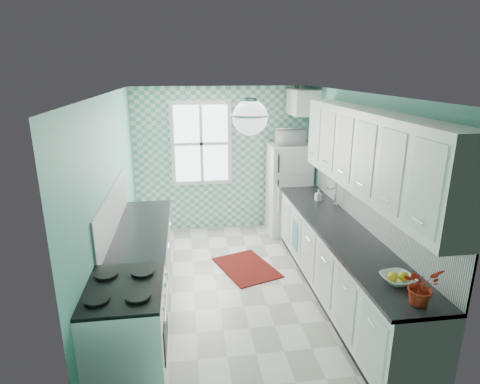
{
  "coord_description": "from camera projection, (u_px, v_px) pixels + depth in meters",
  "views": [
    {
      "loc": [
        -0.63,
        -4.63,
        2.76
      ],
      "look_at": [
        0.05,
        0.25,
        1.25
      ],
      "focal_mm": 30.0,
      "sensor_mm": 36.0,
      "label": 1
    }
  ],
  "objects": [
    {
      "name": "floor",
      "position": [
        239.0,
        289.0,
        5.28
      ],
      "size": [
        3.0,
        4.4,
        0.02
      ],
      "primitive_type": "cube",
      "color": "silver",
      "rests_on": "ground"
    },
    {
      "name": "ceiling",
      "position": [
        239.0,
        93.0,
        4.54
      ],
      "size": [
        3.0,
        4.4,
        0.02
      ],
      "primitive_type": "cube",
      "color": "white",
      "rests_on": "wall_back"
    },
    {
      "name": "wall_back",
      "position": [
        222.0,
        160.0,
        7.0
      ],
      "size": [
        3.0,
        0.02,
        2.5
      ],
      "primitive_type": "cube",
      "color": "#57A791",
      "rests_on": "floor"
    },
    {
      "name": "wall_front",
      "position": [
        281.0,
        294.0,
        2.82
      ],
      "size": [
        3.0,
        0.02,
        2.5
      ],
      "primitive_type": "cube",
      "color": "#57A791",
      "rests_on": "floor"
    },
    {
      "name": "wall_left",
      "position": [
        112.0,
        204.0,
        4.71
      ],
      "size": [
        0.02,
        4.4,
        2.5
      ],
      "primitive_type": "cube",
      "color": "#57A791",
      "rests_on": "floor"
    },
    {
      "name": "wall_right",
      "position": [
        356.0,
        193.0,
        5.11
      ],
      "size": [
        0.02,
        4.4,
        2.5
      ],
      "primitive_type": "cube",
      "color": "#57A791",
      "rests_on": "floor"
    },
    {
      "name": "accent_wall",
      "position": [
        222.0,
        160.0,
        6.98
      ],
      "size": [
        3.0,
        0.01,
        2.5
      ],
      "primitive_type": "cube",
      "color": "#5BAE96",
      "rests_on": "wall_back"
    },
    {
      "name": "window",
      "position": [
        201.0,
        144.0,
        6.82
      ],
      "size": [
        1.04,
        0.05,
        1.44
      ],
      "color": "white",
      "rests_on": "wall_back"
    },
    {
      "name": "backsplash_right",
      "position": [
        368.0,
        207.0,
        4.75
      ],
      "size": [
        0.02,
        3.6,
        0.51
      ],
      "primitive_type": "cube",
      "color": "white",
      "rests_on": "wall_right"
    },
    {
      "name": "backsplash_left",
      "position": [
        113.0,
        210.0,
        4.66
      ],
      "size": [
        0.02,
        2.15,
        0.51
      ],
      "primitive_type": "cube",
      "color": "white",
      "rests_on": "wall_left"
    },
    {
      "name": "upper_cabinets_right",
      "position": [
        368.0,
        153.0,
        4.33
      ],
      "size": [
        0.33,
        3.2,
        0.9
      ],
      "primitive_type": "cube",
      "color": "silver",
      "rests_on": "wall_right"
    },
    {
      "name": "upper_cabinet_fridge",
      "position": [
        303.0,
        102.0,
        6.52
      ],
      "size": [
        0.4,
        0.74,
        0.4
      ],
      "primitive_type": "cube",
      "color": "silver",
      "rests_on": "wall_right"
    },
    {
      "name": "ceiling_light",
      "position": [
        250.0,
        117.0,
        3.84
      ],
      "size": [
        0.34,
        0.34,
        0.35
      ],
      "color": "silver",
      "rests_on": "ceiling"
    },
    {
      "name": "base_cabinets_right",
      "position": [
        340.0,
        266.0,
        4.93
      ],
      "size": [
        0.6,
        3.6,
        0.9
      ],
      "primitive_type": "cube",
      "color": "white",
      "rests_on": "floor"
    },
    {
      "name": "countertop_right",
      "position": [
        341.0,
        230.0,
        4.79
      ],
      "size": [
        0.63,
        3.6,
        0.04
      ],
      "primitive_type": "cube",
      "color": "black",
      "rests_on": "base_cabinets_right"
    },
    {
      "name": "base_cabinets_left",
      "position": [
        143.0,
        266.0,
        4.92
      ],
      "size": [
        0.6,
        2.15,
        0.9
      ],
      "primitive_type": "cube",
      "color": "white",
      "rests_on": "floor"
    },
    {
      "name": "countertop_left",
      "position": [
        141.0,
        230.0,
        4.78
      ],
      "size": [
        0.63,
        2.15,
        0.04
      ],
      "primitive_type": "cube",
      "color": "black",
      "rests_on": "base_cabinets_left"
    },
    {
      "name": "fridge",
      "position": [
        288.0,
        189.0,
        6.91
      ],
      "size": [
        0.68,
        0.68,
        1.56
      ],
      "rotation": [
        0.0,
        0.0,
        -0.0
      ],
      "color": "silver",
      "rests_on": "floor"
    },
    {
      "name": "stove",
      "position": [
        127.0,
        338.0,
        3.47
      ],
      "size": [
        0.68,
        0.85,
        1.02
      ],
      "rotation": [
        0.0,
        0.0,
        0.04
      ],
      "color": "silver",
      "rests_on": "floor"
    },
    {
      "name": "sink",
      "position": [
        322.0,
        208.0,
        5.52
      ],
      "size": [
        0.53,
        0.45,
        0.53
      ],
      "rotation": [
        0.0,
        0.0,
        -0.03
      ],
      "color": "silver",
      "rests_on": "countertop_right"
    },
    {
      "name": "rug",
      "position": [
        246.0,
        267.0,
        5.82
      ],
      "size": [
        0.97,
        1.15,
        0.02
      ],
      "primitive_type": "cube",
      "rotation": [
        0.0,
        0.0,
        0.33
      ],
      "color": "#630F0A",
      "rests_on": "floor"
    },
    {
      "name": "dish_towel",
      "position": [
        295.0,
        235.0,
        5.75
      ],
      "size": [
        0.03,
        0.28,
        0.41
      ],
      "primitive_type": "cube",
      "rotation": [
        0.0,
        0.0,
        -0.03
      ],
      "color": "#6DB7B4",
      "rests_on": "base_cabinets_right"
    },
    {
      "name": "fruit_bowl",
      "position": [
        398.0,
        279.0,
        3.56
      ],
      "size": [
        0.32,
        0.32,
        0.07
      ],
      "primitive_type": "imported",
      "rotation": [
        0.0,
        0.0,
        0.15
      ],
      "color": "white",
      "rests_on": "countertop_right"
    },
    {
      "name": "potted_plant",
      "position": [
        421.0,
        286.0,
        3.21
      ],
      "size": [
        0.36,
        0.34,
        0.32
      ],
      "primitive_type": "imported",
      "rotation": [
        0.0,
        0.0,
        0.38
      ],
      "color": "#BB1B37",
      "rests_on": "countertop_right"
    },
    {
      "name": "soap_bottle",
      "position": [
        318.0,
        195.0,
        5.78
      ],
      "size": [
        0.09,
        0.09,
        0.17
      ],
      "primitive_type": "imported",
      "rotation": [
        0.0,
        0.0,
        0.18
      ],
      "color": "#7E97AE",
      "rests_on": "countertop_right"
    },
    {
      "name": "microwave",
      "position": [
        290.0,
        137.0,
        6.64
      ],
      "size": [
        0.47,
        0.32,
        0.26
      ],
      "primitive_type": "imported",
      "rotation": [
        0.0,
        0.0,
        3.13
      ],
      "color": "white",
      "rests_on": "fridge"
    }
  ]
}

